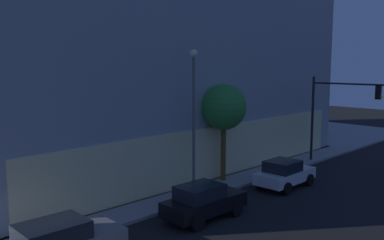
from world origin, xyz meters
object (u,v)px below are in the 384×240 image
modern_building (116,28)px  street_lamp_sidewalk (194,103)px  sidewalk_tree (224,108)px  traffic_light_far_corner (336,105)px  car_black (203,201)px  car_white (284,173)px

modern_building → street_lamp_sidewalk: size_ratio=3.71×
sidewalk_tree → traffic_light_far_corner: bearing=-16.8°
street_lamp_sidewalk → sidewalk_tree: street_lamp_sidewalk is taller
modern_building → car_black: bearing=-110.8°
modern_building → traffic_light_far_corner: 17.28m
modern_building → sidewalk_tree: 12.31m
traffic_light_far_corner → car_black: traffic_light_far_corner is taller
street_lamp_sidewalk → car_black: bearing=-128.6°
modern_building → car_black: (-5.50, -14.49, -9.06)m
car_black → car_white: (7.10, 0.18, -0.04)m
traffic_light_far_corner → modern_building: bearing=122.4°
sidewalk_tree → car_white: 5.26m
modern_building → street_lamp_sidewalk: modern_building is taller
traffic_light_far_corner → street_lamp_sidewalk: bearing=168.4°
traffic_light_far_corner → car_black: 14.68m
traffic_light_far_corner → car_white: traffic_light_far_corner is taller
sidewalk_tree → car_white: sidewalk_tree is taller
car_black → modern_building: bearing=69.2°
modern_building → car_white: modern_building is taller
street_lamp_sidewalk → car_white: bearing=-32.2°
modern_building → car_white: bearing=-83.6°
sidewalk_tree → car_black: bearing=-147.5°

